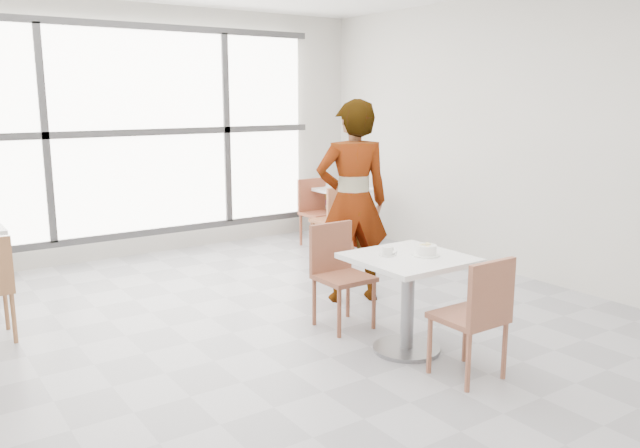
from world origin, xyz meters
TOP-DOWN VIEW (x-y plane):
  - floor at (0.00, 0.00)m, footprint 7.00×7.00m
  - wall_back at (0.00, 3.50)m, footprint 6.00×0.00m
  - wall_right at (3.00, 0.00)m, footprint 0.00×7.00m
  - window at (0.00, 3.44)m, footprint 4.60×0.07m
  - main_table at (0.56, -0.66)m, footprint 0.80×0.80m
  - chair_near at (0.60, -1.32)m, footprint 0.42×0.42m
  - chair_far at (0.47, 0.11)m, footprint 0.42×0.42m
  - oatmeal_bowl at (0.68, -0.72)m, footprint 0.21×0.21m
  - coffee_cup at (0.44, -0.55)m, footprint 0.16×0.13m
  - person at (0.98, 0.58)m, footprint 0.81×0.68m
  - bg_table_right at (2.32, 2.52)m, footprint 0.70×0.70m
  - bg_chair_right_near at (1.84, 2.01)m, footprint 0.42×0.42m
  - bg_chair_right_far at (1.99, 2.66)m, footprint 0.42×0.42m
  - plant_right at (2.39, 3.10)m, footprint 0.40×0.40m

SIDE VIEW (x-z plane):
  - floor at x=0.00m, z-range 0.00..0.00m
  - plant_right at x=2.39m, z-range 0.00..0.64m
  - bg_table_right at x=2.32m, z-range 0.11..0.86m
  - chair_near at x=0.60m, z-range 0.07..0.94m
  - chair_far at x=0.47m, z-range 0.07..0.94m
  - bg_chair_right_near at x=1.84m, z-range 0.07..0.94m
  - bg_chair_right_far at x=1.99m, z-range 0.07..0.94m
  - main_table at x=0.56m, z-range 0.15..0.90m
  - coffee_cup at x=0.44m, z-range 0.75..0.81m
  - oatmeal_bowl at x=0.68m, z-range 0.75..0.84m
  - person at x=0.98m, z-range 0.00..1.90m
  - window at x=0.00m, z-range 0.24..2.76m
  - wall_back at x=0.00m, z-range -1.50..4.50m
  - wall_right at x=3.00m, z-range -2.00..5.00m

